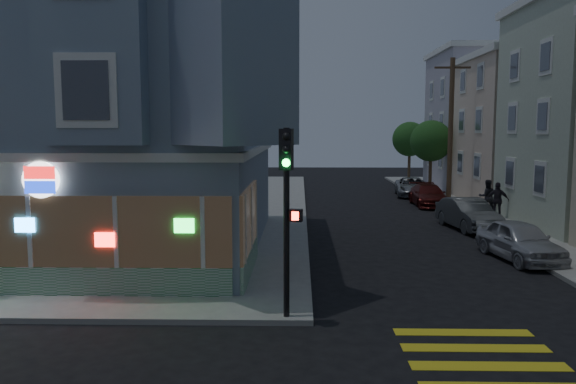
{
  "coord_description": "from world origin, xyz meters",
  "views": [
    {
      "loc": [
        2.67,
        -11.19,
        4.75
      ],
      "look_at": [
        2.28,
        6.69,
        2.77
      ],
      "focal_mm": 35.0,
      "sensor_mm": 36.0,
      "label": 1
    }
  ],
  "objects_px": {
    "pedestrian_b": "(498,200)",
    "traffic_signal": "(287,191)",
    "parked_car_d": "(412,187)",
    "utility_pole": "(451,129)",
    "parked_car_c": "(428,195)",
    "street_tree_near": "(431,141)",
    "street_tree_far": "(410,139)",
    "pedestrian_a": "(487,197)",
    "parked_car_b": "(468,214)",
    "fire_hydrant": "(529,235)",
    "parked_car_a": "(520,241)"
  },
  "relations": [
    {
      "from": "pedestrian_a",
      "to": "parked_car_a",
      "type": "distance_m",
      "value": 10.9
    },
    {
      "from": "pedestrian_b",
      "to": "fire_hydrant",
      "type": "xyz_separation_m",
      "value": [
        -1.24,
        -7.18,
        -0.5
      ]
    },
    {
      "from": "pedestrian_a",
      "to": "parked_car_d",
      "type": "distance_m",
      "value": 9.52
    },
    {
      "from": "parked_car_c",
      "to": "traffic_signal",
      "type": "distance_m",
      "value": 23.33
    },
    {
      "from": "street_tree_far",
      "to": "pedestrian_a",
      "type": "height_order",
      "value": "street_tree_far"
    },
    {
      "from": "pedestrian_b",
      "to": "parked_car_d",
      "type": "relative_size",
      "value": 0.39
    },
    {
      "from": "parked_car_a",
      "to": "parked_car_c",
      "type": "bearing_deg",
      "value": 82.3
    },
    {
      "from": "pedestrian_b",
      "to": "parked_car_b",
      "type": "relative_size",
      "value": 0.42
    },
    {
      "from": "parked_car_b",
      "to": "parked_car_c",
      "type": "height_order",
      "value": "parked_car_b"
    },
    {
      "from": "parked_car_a",
      "to": "parked_car_d",
      "type": "height_order",
      "value": "parked_car_a"
    },
    {
      "from": "parked_car_c",
      "to": "parked_car_d",
      "type": "height_order",
      "value": "parked_car_c"
    },
    {
      "from": "pedestrian_a",
      "to": "parked_car_b",
      "type": "relative_size",
      "value": 0.41
    },
    {
      "from": "parked_car_b",
      "to": "traffic_signal",
      "type": "height_order",
      "value": "traffic_signal"
    },
    {
      "from": "parked_car_d",
      "to": "traffic_signal",
      "type": "xyz_separation_m",
      "value": [
        -8.34,
        -26.83,
        2.62
      ]
    },
    {
      "from": "utility_pole",
      "to": "pedestrian_a",
      "type": "height_order",
      "value": "utility_pole"
    },
    {
      "from": "traffic_signal",
      "to": "fire_hydrant",
      "type": "height_order",
      "value": "traffic_signal"
    },
    {
      "from": "street_tree_far",
      "to": "parked_car_a",
      "type": "relative_size",
      "value": 1.24
    },
    {
      "from": "pedestrian_a",
      "to": "traffic_signal",
      "type": "xyz_separation_m",
      "value": [
        -10.64,
        -17.6,
        2.21
      ]
    },
    {
      "from": "pedestrian_b",
      "to": "parked_car_c",
      "type": "xyz_separation_m",
      "value": [
        -2.3,
        5.71,
        -0.42
      ]
    },
    {
      "from": "utility_pole",
      "to": "pedestrian_a",
      "type": "xyz_separation_m",
      "value": [
        1.0,
        -4.22,
        -3.71
      ]
    },
    {
      "from": "pedestrian_a",
      "to": "traffic_signal",
      "type": "relative_size",
      "value": 0.4
    },
    {
      "from": "parked_car_d",
      "to": "traffic_signal",
      "type": "height_order",
      "value": "traffic_signal"
    },
    {
      "from": "pedestrian_a",
      "to": "parked_car_c",
      "type": "bearing_deg",
      "value": -56.74
    },
    {
      "from": "street_tree_near",
      "to": "fire_hydrant",
      "type": "distance_m",
      "value": 19.38
    },
    {
      "from": "parked_car_b",
      "to": "utility_pole",
      "type": "bearing_deg",
      "value": 73.62
    },
    {
      "from": "parked_car_d",
      "to": "fire_hydrant",
      "type": "relative_size",
      "value": 5.86
    },
    {
      "from": "street_tree_near",
      "to": "fire_hydrant",
      "type": "relative_size",
      "value": 6.41
    },
    {
      "from": "utility_pole",
      "to": "street_tree_far",
      "type": "distance_m",
      "value": 14.03
    },
    {
      "from": "street_tree_far",
      "to": "pedestrian_a",
      "type": "bearing_deg",
      "value": -87.49
    },
    {
      "from": "parked_car_d",
      "to": "parked_car_b",
      "type": "bearing_deg",
      "value": -84.1
    },
    {
      "from": "parked_car_b",
      "to": "traffic_signal",
      "type": "relative_size",
      "value": 0.97
    },
    {
      "from": "street_tree_near",
      "to": "street_tree_far",
      "type": "height_order",
      "value": "same"
    },
    {
      "from": "parked_car_d",
      "to": "pedestrian_b",
      "type": "bearing_deg",
      "value": -72.2
    },
    {
      "from": "parked_car_c",
      "to": "parked_car_d",
      "type": "xyz_separation_m",
      "value": [
        0.0,
        5.2,
        -0.0
      ]
    },
    {
      "from": "utility_pole",
      "to": "parked_car_c",
      "type": "relative_size",
      "value": 1.94
    },
    {
      "from": "pedestrian_a",
      "to": "fire_hydrant",
      "type": "relative_size",
      "value": 2.26
    },
    {
      "from": "pedestrian_b",
      "to": "parked_car_c",
      "type": "bearing_deg",
      "value": -50.2
    },
    {
      "from": "parked_car_b",
      "to": "parked_car_d",
      "type": "relative_size",
      "value": 0.93
    },
    {
      "from": "street_tree_near",
      "to": "traffic_signal",
      "type": "bearing_deg",
      "value": -109.49
    },
    {
      "from": "pedestrian_b",
      "to": "traffic_signal",
      "type": "distance_m",
      "value": 19.27
    },
    {
      "from": "street_tree_near",
      "to": "traffic_signal",
      "type": "xyz_separation_m",
      "value": [
        -9.84,
        -27.82,
        -0.64
      ]
    },
    {
      "from": "parked_car_a",
      "to": "fire_hydrant",
      "type": "xyz_separation_m",
      "value": [
        1.06,
        1.78,
        -0.14
      ]
    },
    {
      "from": "street_tree_far",
      "to": "traffic_signal",
      "type": "distance_m",
      "value": 37.15
    },
    {
      "from": "utility_pole",
      "to": "parked_car_c",
      "type": "height_order",
      "value": "utility_pole"
    },
    {
      "from": "pedestrian_a",
      "to": "parked_car_a",
      "type": "bearing_deg",
      "value": 81.34
    },
    {
      "from": "street_tree_far",
      "to": "street_tree_near",
      "type": "bearing_deg",
      "value": -90.0
    },
    {
      "from": "street_tree_near",
      "to": "pedestrian_a",
      "type": "bearing_deg",
      "value": -85.52
    },
    {
      "from": "street_tree_near",
      "to": "parked_car_d",
      "type": "distance_m",
      "value": 3.72
    },
    {
      "from": "utility_pole",
      "to": "traffic_signal",
      "type": "height_order",
      "value": "utility_pole"
    },
    {
      "from": "street_tree_near",
      "to": "parked_car_c",
      "type": "distance_m",
      "value": 7.15
    }
  ]
}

